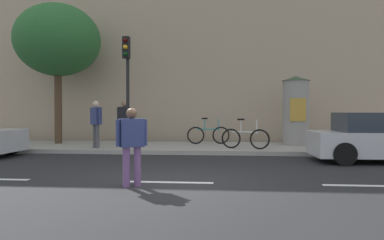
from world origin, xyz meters
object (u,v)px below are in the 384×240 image
Objects in this scene: poster_column at (296,110)px; pedestrian_with_backpack at (96,120)px; street_tree at (58,41)px; pedestrian_near_pole at (132,141)px; traffic_light at (127,73)px; bicycle_leaning at (208,135)px; bicycle_upright at (245,138)px; pedestrian_in_red_top at (124,118)px.

pedestrian_with_backpack is at bearing -164.85° from poster_column.
pedestrian_near_pole is (5.24, -8.03, -3.58)m from street_tree.
traffic_light reaches higher than poster_column.
bicycle_upright is (1.42, -1.94, 0.00)m from bicycle_leaning.
pedestrian_in_red_top is 5.23m from bicycle_upright.
pedestrian_with_backpack is 0.98× the size of bicycle_leaning.
traffic_light is 1.42× the size of poster_column.
pedestrian_in_red_top reaches higher than bicycle_upright.
traffic_light is 0.67× the size of street_tree.
pedestrian_in_red_top is at bearing 106.51° from pedestrian_near_pole.
pedestrian_with_backpack is 5.48m from bicycle_upright.
poster_column reaches higher than pedestrian_with_backpack.
street_tree reaches higher than bicycle_upright.
pedestrian_with_backpack is (2.33, -1.91, -3.31)m from street_tree.
pedestrian_with_backpack is (-2.91, 6.11, 0.27)m from pedestrian_near_pole.
pedestrian_with_backpack reaches higher than bicycle_leaning.
street_tree is (-3.59, 2.30, 1.66)m from traffic_light.
pedestrian_near_pole is 6.84m from bicycle_upright.
traffic_light reaches higher than pedestrian_with_backpack.
poster_column reaches higher than bicycle_upright.
traffic_light is at bearing 106.00° from pedestrian_near_pole.
bicycle_upright is at bearing 68.28° from pedestrian_near_pole.
pedestrian_with_backpack is at bearing -105.39° from pedestrian_in_red_top.
pedestrian_in_red_top is at bearing -175.77° from bicycle_leaning.
street_tree is at bearing 147.40° from traffic_light.
pedestrian_near_pole is at bearing -74.00° from traffic_light.
bicycle_upright is (5.44, 0.23, -0.64)m from pedestrian_with_backpack.
traffic_light is 6.84m from poster_column.
bicycle_leaning is 2.41m from bicycle_upright.
pedestrian_near_pole is at bearing -119.55° from poster_column.
bicycle_leaning is 1.03× the size of bicycle_upright.
street_tree is at bearing -177.63° from bicycle_leaning.
pedestrian_in_red_top reaches higher than bicycle_leaning.
pedestrian_in_red_top is (-2.38, 8.03, 0.30)m from pedestrian_near_pole.
bicycle_leaning is at bearing 82.40° from pedestrian_near_pole.
pedestrian_with_backpack reaches higher than pedestrian_near_pole.
street_tree reaches higher than poster_column.
pedestrian_in_red_top is at bearing -179.01° from poster_column.
poster_column is at bearing -2.23° from bicycle_leaning.
bicycle_leaning is (3.49, 0.26, -0.67)m from pedestrian_in_red_top.
bicycle_upright is at bearing -139.19° from poster_column.
traffic_light is at bearing -16.93° from pedestrian_with_backpack.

